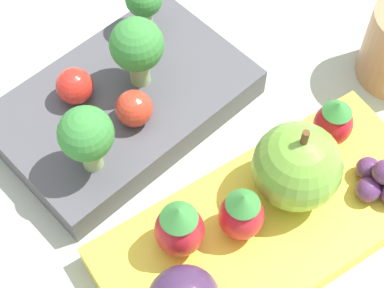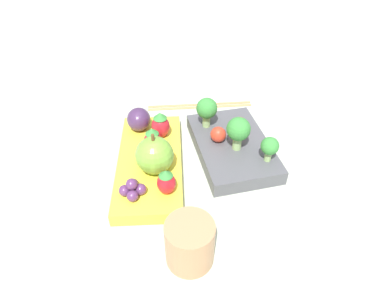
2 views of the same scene
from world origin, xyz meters
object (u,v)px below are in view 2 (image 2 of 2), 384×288
Objects in this scene: drinking_cup at (190,243)px; bento_box_fruit at (150,163)px; plum at (139,119)px; broccoli_floret_1 at (238,130)px; apple at (154,155)px; broccoli_floret_2 at (207,109)px; cherry_tomato_0 at (240,124)px; strawberry_0 at (161,125)px; strawberry_2 at (166,182)px; grape_cluster at (132,189)px; bento_box_savoury at (232,147)px; chopsticks_pair at (200,105)px; broccoli_floret_0 at (270,147)px; strawberry_1 at (153,140)px; cherry_tomato_1 at (218,134)px.

bento_box_fruit is at bearing -164.47° from drinking_cup.
plum is at bearing -165.88° from drinking_cup.
broccoli_floret_1 is 0.86× the size of apple.
broccoli_floret_2 is at bearing -148.21° from broccoli_floret_1.
drinking_cup reaches higher than cherry_tomato_0.
bento_box_fruit is 4.91× the size of strawberry_0.
broccoli_floret_1 is at bearing -17.06° from cherry_tomato_0.
apple is 0.05m from strawberry_2.
grape_cluster is at bearing -35.26° from apple.
apple is 0.15m from drinking_cup.
bento_box_savoury is at bearing 120.54° from grape_cluster.
broccoli_floret_2 is 1.25× the size of plum.
grape_cluster is 0.19× the size of chopsticks_pair.
drinking_cup is (0.10, 0.02, -0.01)m from strawberry_2.
broccoli_floret_0 reaches higher than bento_box_savoury.
cherry_tomato_0 is at bearing 162.94° from broccoli_floret_1.
broccoli_floret_0 is at bearing 41.23° from bento_box_savoury.
apple is at bearing -8.14° from strawberry_0.
strawberry_1 is at bearing -78.24° from cherry_tomato_0.
apple reaches higher than bento_box_fruit.
broccoli_floret_1 is at bearing -128.46° from broccoli_floret_0.
cherry_tomato_0 is 0.56× the size of strawberry_0.
broccoli_floret_0 reaches higher than strawberry_2.
bento_box_fruit is 3.66× the size of drinking_cup.
plum is (-0.03, -0.17, 0.00)m from cherry_tomato_0.
apple is 1.54× the size of plum.
bento_box_fruit is 8.87× the size of cherry_tomato_1.
broccoli_floret_0 is 0.90× the size of strawberry_0.
strawberry_0 is at bearing 159.01° from strawberry_1.
apple is at bearing 13.26° from plum.
apple is at bearing -62.34° from cherry_tomato_0.
apple is at bearing -69.26° from bento_box_savoury.
bento_box_fruit is at bearing -80.60° from bento_box_savoury.
strawberry_0 reaches higher than cherry_tomato_0.
strawberry_1 is (0.03, -0.15, 0.00)m from cherry_tomato_0.
apple reaches higher than strawberry_2.
cherry_tomato_1 reaches higher than grape_cluster.
cherry_tomato_1 is at bearing -100.65° from bento_box_savoury.
broccoli_floret_1 is 2.21× the size of cherry_tomato_1.
strawberry_1 is (0.04, -0.01, -0.00)m from strawberry_0.
broccoli_floret_1 is at bearing 115.30° from grape_cluster.
grape_cluster is at bearing -27.52° from chopsticks_pair.
cherry_tomato_0 is 0.39× the size of apple.
strawberry_0 reaches higher than grape_cluster.
plum is at bearing -123.27° from strawberry_0.
broccoli_floret_0 is at bearing 19.63° from cherry_tomato_0.
drinking_cup reaches higher than strawberry_2.
broccoli_floret_2 is 0.16m from strawberry_2.
strawberry_1 reaches higher than drinking_cup.
broccoli_floret_0 is 0.97× the size of strawberry_1.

